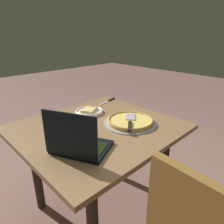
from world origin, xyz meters
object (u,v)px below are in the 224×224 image
object	(u,v)px
pizza_plate	(89,111)
laptop	(78,143)
table_knife	(109,101)
pizza_tray	(130,121)
dining_table	(98,141)

from	to	relation	value
pizza_plate	laptop	bearing A→B (deg)	-133.82
pizza_plate	table_knife	size ratio (longest dim) A/B	0.91
laptop	pizza_tray	xyz separation A→B (m)	(0.48, 0.05, -0.04)
dining_table	table_knife	size ratio (longest dim) A/B	4.22
laptop	pizza_plate	bearing A→B (deg)	46.18
laptop	pizza_plate	world-z (taller)	laptop
dining_table	table_knife	xyz separation A→B (m)	(0.42, 0.34, 0.12)
dining_table	pizza_plate	world-z (taller)	pizza_plate
pizza_tray	laptop	bearing A→B (deg)	-173.44
dining_table	pizza_plate	bearing A→B (deg)	64.57
dining_table	pizza_tray	distance (m)	0.26
dining_table	table_knife	bearing A→B (deg)	38.92
laptop	pizza_tray	size ratio (longest dim) A/B	0.97
dining_table	pizza_plate	xyz separation A→B (m)	(0.11, 0.24, 0.13)
dining_table	laptop	distance (m)	0.37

